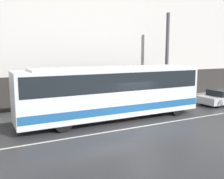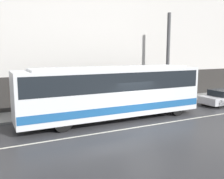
{
  "view_description": "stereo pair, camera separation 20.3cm",
  "coord_description": "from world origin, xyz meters",
  "px_view_note": "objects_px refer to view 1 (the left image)",
  "views": [
    {
      "loc": [
        -8.25,
        -11.7,
        4.26
      ],
      "look_at": [
        -1.02,
        2.2,
        1.96
      ],
      "focal_mm": 40.0,
      "sensor_mm": 36.0,
      "label": 1
    },
    {
      "loc": [
        -8.07,
        -11.79,
        4.26
      ],
      "look_at": [
        -1.02,
        2.2,
        1.96
      ],
      "focal_mm": 40.0,
      "sensor_mm": 36.0,
      "label": 2
    }
  ],
  "objects_px": {
    "utility_pole_near": "(167,58)",
    "transit_bus": "(113,90)",
    "sedan_white_front": "(223,97)",
    "pedestrian_waiting": "(120,95)"
  },
  "relations": [
    {
      "from": "utility_pole_near",
      "to": "sedan_white_front",
      "type": "bearing_deg",
      "value": -32.77
    },
    {
      "from": "utility_pole_near",
      "to": "transit_bus",
      "type": "bearing_deg",
      "value": -158.33
    },
    {
      "from": "pedestrian_waiting",
      "to": "transit_bus",
      "type": "bearing_deg",
      "value": -125.62
    },
    {
      "from": "transit_bus",
      "to": "utility_pole_near",
      "type": "distance_m",
      "value": 7.14
    },
    {
      "from": "transit_bus",
      "to": "pedestrian_waiting",
      "type": "distance_m",
      "value": 4.04
    },
    {
      "from": "sedan_white_front",
      "to": "pedestrian_waiting",
      "type": "distance_m",
      "value": 8.68
    },
    {
      "from": "sedan_white_front",
      "to": "pedestrian_waiting",
      "type": "height_order",
      "value": "pedestrian_waiting"
    },
    {
      "from": "utility_pole_near",
      "to": "pedestrian_waiting",
      "type": "relative_size",
      "value": 4.18
    },
    {
      "from": "transit_bus",
      "to": "sedan_white_front",
      "type": "distance_m",
      "value": 10.43
    },
    {
      "from": "transit_bus",
      "to": "pedestrian_waiting",
      "type": "xyz_separation_m",
      "value": [
        2.29,
        3.2,
        -0.94
      ]
    }
  ]
}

